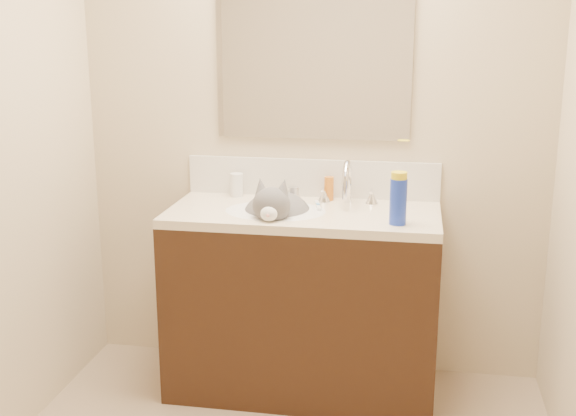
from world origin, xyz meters
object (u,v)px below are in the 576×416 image
at_px(spray_can, 398,202).
at_px(silver_jar, 293,193).
at_px(amber_bottle, 329,189).
at_px(vanity_cabinet, 303,305).
at_px(pill_bottle, 237,185).
at_px(faucet, 347,186).
at_px(cat, 277,215).
at_px(basin, 276,226).

bearing_deg(spray_can, silver_jar, 145.02).
bearing_deg(amber_bottle, spray_can, -47.81).
distance_m(vanity_cabinet, pill_bottle, 0.65).
height_order(faucet, pill_bottle, faucet).
relative_size(pill_bottle, silver_jar, 1.85).
height_order(silver_jar, amber_bottle, amber_bottle).
bearing_deg(vanity_cabinet, cat, -169.19).
relative_size(faucet, spray_can, 1.47).
bearing_deg(faucet, spray_can, -51.07).
relative_size(silver_jar, spray_can, 0.31).
distance_m(cat, amber_bottle, 0.32).
bearing_deg(amber_bottle, vanity_cabinet, -113.26).
bearing_deg(vanity_cabinet, faucet, 37.29).
height_order(cat, spray_can, spray_can).
xyz_separation_m(cat, spray_can, (0.53, -0.13, 0.12)).
bearing_deg(pill_bottle, silver_jar, -3.80).
height_order(faucet, silver_jar, faucet).
bearing_deg(cat, spray_can, -16.26).
distance_m(vanity_cabinet, faucet, 0.58).
bearing_deg(spray_can, pill_bottle, 154.76).
distance_m(basin, amber_bottle, 0.34).
distance_m(faucet, amber_bottle, 0.12).
xyz_separation_m(basin, faucet, (0.30, 0.17, 0.16)).
bearing_deg(pill_bottle, faucet, -7.49).
bearing_deg(cat, vanity_cabinet, 8.68).
distance_m(basin, faucet, 0.38).
relative_size(vanity_cabinet, faucet, 4.29).
distance_m(pill_bottle, silver_jar, 0.28).
relative_size(vanity_cabinet, amber_bottle, 10.81).
xyz_separation_m(faucet, pill_bottle, (-0.54, 0.07, -0.03)).
xyz_separation_m(pill_bottle, silver_jar, (0.28, -0.02, -0.03)).
bearing_deg(vanity_cabinet, spray_can, -20.58).
bearing_deg(silver_jar, spray_can, -34.98).
xyz_separation_m(vanity_cabinet, pill_bottle, (-0.36, 0.21, 0.51)).
xyz_separation_m(vanity_cabinet, silver_jar, (-0.08, 0.19, 0.48)).
distance_m(basin, spray_can, 0.58).
xyz_separation_m(pill_bottle, amber_bottle, (0.44, -0.00, 0.00)).
bearing_deg(faucet, cat, -151.75).
bearing_deg(silver_jar, cat, -100.65).
relative_size(faucet, silver_jar, 4.68).
bearing_deg(silver_jar, basin, -101.17).
xyz_separation_m(basin, cat, (0.00, 0.01, 0.05)).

